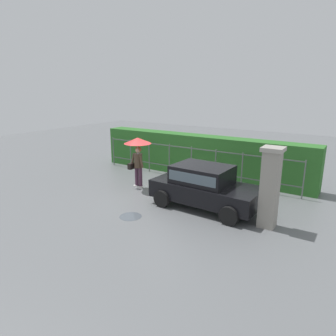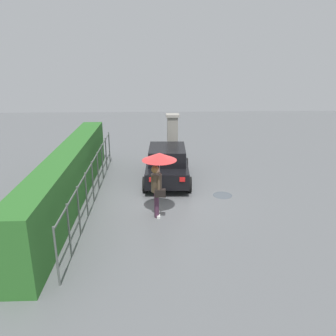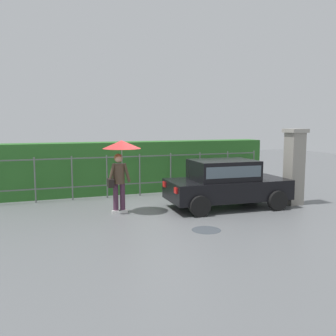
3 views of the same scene
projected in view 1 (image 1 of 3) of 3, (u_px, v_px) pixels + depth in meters
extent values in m
plane|color=slate|center=(162.00, 196.00, 11.65)|extent=(40.00, 40.00, 0.00)
cube|color=black|center=(206.00, 192.00, 10.38)|extent=(3.76, 1.78, 0.60)
cube|color=black|center=(202.00, 174.00, 10.31)|extent=(1.95, 1.51, 0.60)
cube|color=#4C5B66|center=(202.00, 173.00, 10.30)|extent=(1.80, 1.53, 0.33)
cylinder|color=black|center=(249.00, 200.00, 10.42)|extent=(0.61, 0.20, 0.60)
cylinder|color=black|center=(229.00, 216.00, 9.09)|extent=(0.61, 0.20, 0.60)
cylinder|color=black|center=(187.00, 186.00, 11.81)|extent=(0.61, 0.20, 0.60)
cylinder|color=black|center=(162.00, 199.00, 10.48)|extent=(0.61, 0.20, 0.60)
cube|color=red|center=(170.00, 175.00, 11.81)|extent=(0.07, 0.20, 0.16)
cube|color=red|center=(153.00, 182.00, 10.94)|extent=(0.07, 0.20, 0.16)
cylinder|color=#47283D|center=(141.00, 178.00, 12.47)|extent=(0.15, 0.15, 0.86)
cylinder|color=#47283D|center=(137.00, 177.00, 12.58)|extent=(0.15, 0.15, 0.86)
cube|color=white|center=(140.00, 187.00, 12.52)|extent=(0.26, 0.10, 0.08)
cube|color=white|center=(136.00, 186.00, 12.63)|extent=(0.26, 0.10, 0.08)
cylinder|color=#473828|center=(138.00, 161.00, 12.34)|extent=(0.34, 0.34, 0.58)
sphere|color=#DBAD89|center=(138.00, 150.00, 12.23)|extent=(0.22, 0.22, 0.22)
sphere|color=olive|center=(138.00, 150.00, 12.25)|extent=(0.25, 0.25, 0.25)
cylinder|color=#473828|center=(141.00, 161.00, 12.15)|extent=(0.23, 0.10, 0.56)
cylinder|color=#473828|center=(133.00, 160.00, 12.39)|extent=(0.23, 0.10, 0.56)
cylinder|color=#B2B2B7|center=(138.00, 153.00, 12.13)|extent=(0.02, 0.02, 0.77)
cone|color=red|center=(138.00, 141.00, 12.00)|extent=(1.09, 1.09, 0.23)
cube|color=black|center=(132.00, 166.00, 12.45)|extent=(0.17, 0.34, 0.24)
cube|color=gray|center=(270.00, 190.00, 8.80)|extent=(0.48, 0.48, 2.30)
cube|color=#9E998E|center=(273.00, 149.00, 8.49)|extent=(0.60, 0.60, 0.12)
cylinder|color=#59605B|center=(113.00, 151.00, 16.08)|extent=(0.05, 0.05, 1.50)
cylinder|color=#59605B|center=(131.00, 154.00, 15.46)|extent=(0.05, 0.05, 1.50)
cylinder|color=#59605B|center=(149.00, 157.00, 14.84)|extent=(0.05, 0.05, 1.50)
cylinder|color=#59605B|center=(169.00, 160.00, 14.22)|extent=(0.05, 0.05, 1.50)
cylinder|color=#59605B|center=(191.00, 163.00, 13.60)|extent=(0.05, 0.05, 1.50)
cylinder|color=#59605B|center=(215.00, 167.00, 12.98)|extent=(0.05, 0.05, 1.50)
cylinder|color=#59605B|center=(242.00, 171.00, 12.36)|extent=(0.05, 0.05, 1.50)
cylinder|color=#59605B|center=(271.00, 175.00, 11.74)|extent=(0.05, 0.05, 1.50)
cylinder|color=#59605B|center=(304.00, 180.00, 11.12)|extent=(0.05, 0.05, 1.50)
cube|color=#59605B|center=(192.00, 148.00, 13.43)|extent=(9.43, 0.03, 0.04)
cube|color=#59605B|center=(191.00, 169.00, 13.68)|extent=(9.43, 0.03, 0.04)
cube|color=#2D6B28|center=(200.00, 155.00, 14.19)|extent=(10.43, 0.90, 1.90)
cylinder|color=#4C545B|center=(131.00, 216.00, 9.77)|extent=(0.72, 0.72, 0.00)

